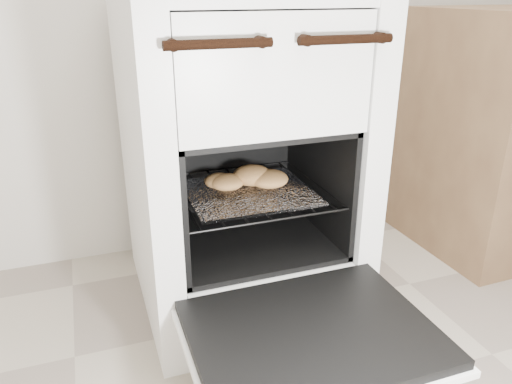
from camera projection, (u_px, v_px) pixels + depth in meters
stove at (239, 158)px, 1.37m from camera, size 0.57×0.64×0.88m
oven_door at (312, 336)px, 1.04m from camera, size 0.52×0.40×0.04m
oven_rack at (246, 192)px, 1.34m from camera, size 0.42×0.40×0.01m
foil_sheet at (249, 192)px, 1.32m from camera, size 0.33×0.29×0.01m
baked_rolls at (247, 178)px, 1.35m from camera, size 0.25×0.17×0.05m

